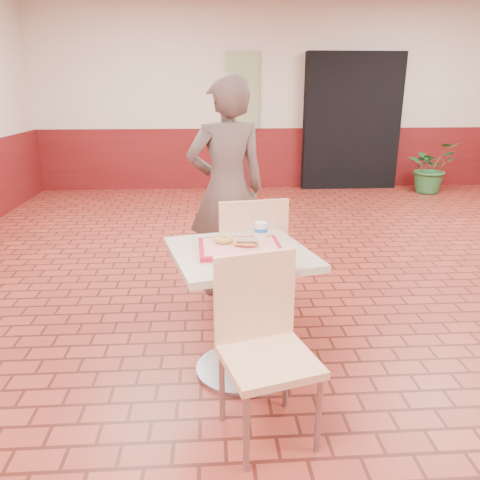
{
  "coord_description": "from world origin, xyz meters",
  "views": [
    {
      "loc": [
        -1.18,
        -2.97,
        1.64
      ],
      "look_at": [
        -1.01,
        -0.52,
        0.84
      ],
      "focal_mm": 35.0,
      "sensor_mm": 36.0,
      "label": 1
    }
  ],
  "objects": [
    {
      "name": "serving_tray",
      "position": [
        -1.01,
        -0.52,
        0.79
      ],
      "size": [
        0.45,
        0.35,
        0.03
      ],
      "rotation": [
        0.0,
        0.0,
        0.04
      ],
      "color": "#B40D2B",
      "rests_on": "main_table"
    },
    {
      "name": "potted_plant",
      "position": [
        2.41,
        4.4,
        0.42
      ],
      "size": [
        0.92,
        0.86,
        0.83
      ],
      "primitive_type": "imported",
      "rotation": [
        0.0,
        0.0,
        0.34
      ],
      "color": "#296732",
      "rests_on": "ground"
    },
    {
      "name": "main_table",
      "position": [
        -1.01,
        -0.52,
        0.52
      ],
      "size": [
        0.74,
        0.74,
        0.78
      ],
      "rotation": [
        0.0,
        0.0,
        0.25
      ],
      "color": "#B7AE93",
      "rests_on": "ground"
    },
    {
      "name": "customer",
      "position": [
        -1.04,
        0.68,
        0.87
      ],
      "size": [
        0.71,
        0.55,
        1.74
      ],
      "primitive_type": "imported",
      "rotation": [
        0.0,
        0.0,
        3.37
      ],
      "color": "brown",
      "rests_on": "ground"
    },
    {
      "name": "long_john_donut",
      "position": [
        -0.98,
        -0.54,
        0.82
      ],
      "size": [
        0.14,
        0.08,
        0.04
      ],
      "rotation": [
        0.0,
        0.0,
        -0.12
      ],
      "color": "#B36834",
      "rests_on": "serving_tray"
    },
    {
      "name": "ring_donut",
      "position": [
        -1.1,
        -0.45,
        0.82
      ],
      "size": [
        0.14,
        0.14,
        0.04
      ],
      "primitive_type": "torus",
      "rotation": [
        0.0,
        0.0,
        -0.27
      ],
      "color": "#B99143",
      "rests_on": "serving_tray"
    },
    {
      "name": "promo_poster",
      "position": [
        -0.6,
        4.94,
        1.6
      ],
      "size": [
        0.5,
        0.03,
        1.2
      ],
      "primitive_type": "cube",
      "color": "gray",
      "rests_on": "wainscot_band"
    },
    {
      "name": "wainscot_band",
      "position": [
        0.0,
        0.0,
        0.5
      ],
      "size": [
        8.0,
        10.0,
        1.0
      ],
      "color": "#5A1112",
      "rests_on": "ground"
    },
    {
      "name": "chair_main_front",
      "position": [
        -0.94,
        -1.0,
        0.5
      ],
      "size": [
        0.51,
        0.51,
        0.9
      ],
      "rotation": [
        0.0,
        0.0,
        0.27
      ],
      "color": "#E9B68C",
      "rests_on": "ground"
    },
    {
      "name": "chair_main_back",
      "position": [
        -0.92,
        -0.01,
        0.54
      ],
      "size": [
        0.51,
        0.51,
        0.97
      ],
      "rotation": [
        0.0,
        0.0,
        3.3
      ],
      "color": "#E8B08B",
      "rests_on": "ground"
    },
    {
      "name": "corridor_doorway",
      "position": [
        1.2,
        4.88,
        1.1
      ],
      "size": [
        1.6,
        0.22,
        2.2
      ],
      "primitive_type": "cube",
      "color": "black",
      "rests_on": "ground"
    },
    {
      "name": "paper_cup",
      "position": [
        -0.89,
        -0.39,
        0.85
      ],
      "size": [
        0.08,
        0.08,
        0.09
      ],
      "rotation": [
        0.0,
        0.0,
        -0.02
      ],
      "color": "silver",
      "rests_on": "serving_tray"
    },
    {
      "name": "room_shell",
      "position": [
        0.0,
        0.0,
        1.5
      ],
      "size": [
        8.01,
        10.01,
        3.01
      ],
      "color": "maroon",
      "rests_on": "ground"
    }
  ]
}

